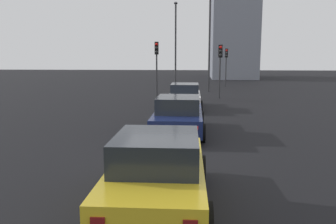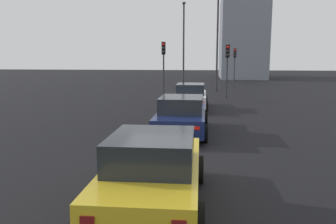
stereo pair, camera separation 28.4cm
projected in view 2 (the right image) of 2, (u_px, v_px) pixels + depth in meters
The scene contains 10 objects.
ground_plane at pixel (169, 163), 9.67m from camera, with size 160.00×160.00×0.20m, color black.
car_white_lead at pixel (191, 96), 19.50m from camera, with size 4.63×2.03×1.46m.
car_navy_second at pixel (182, 115), 12.92m from camera, with size 4.56×2.03×1.45m.
car_yellow_third at pixel (153, 171), 6.50m from camera, with size 4.20×2.04×1.46m.
traffic_light_near_left at pixel (235, 59), 34.12m from camera, with size 0.32×0.29×3.91m.
traffic_light_near_right at pixel (164, 58), 24.22m from camera, with size 0.32×0.30×4.07m.
traffic_light_far_left at pixel (227, 60), 23.94m from camera, with size 0.32×0.30×3.86m.
street_lamp_kerbside at pixel (218, 32), 28.93m from camera, with size 0.56×0.36×8.97m.
street_lamp_far at pixel (184, 39), 32.59m from camera, with size 0.56×0.36×8.26m.
building_facade_left at pixel (242, 38), 51.51m from camera, with size 13.52×6.40×12.07m, color gray.
Camera 2 is at (-9.27, -1.07, 2.84)m, focal length 35.99 mm.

